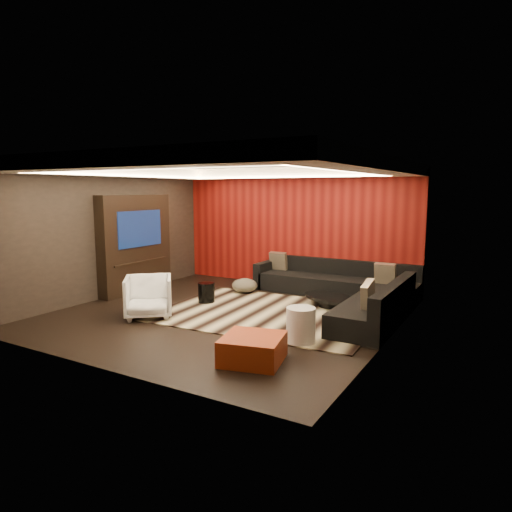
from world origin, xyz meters
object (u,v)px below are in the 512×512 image
Objects in this scene: white_side_table at (301,325)px; drum_stool at (206,292)px; sectional_sofa at (348,292)px; orange_ottoman at (253,349)px; coffee_table at (330,301)px; armchair at (148,297)px.

drum_stool is at bearing 154.30° from white_side_table.
drum_stool is 0.11× the size of sectional_sofa.
white_side_table is 1.04m from orange_ottoman.
orange_ottoman is (0.11, -3.23, 0.05)m from coffee_table.
sectional_sofa is (0.11, 3.66, 0.09)m from orange_ottoman.
coffee_table is 3.51m from armchair.
sectional_sofa is at bearing 3.46° from armchair.
drum_stool is 0.73× the size of white_side_table.
armchair is at bearing 161.24° from orange_ottoman.
coffee_table is 3.07× the size of drum_stool.
sectional_sofa is (-0.14, 2.65, -0.01)m from white_side_table.
drum_stool reaches higher than orange_ottoman.
armchair reaches higher than orange_ottoman.
coffee_table is at bearing -117.13° from sectional_sofa.
orange_ottoman is at bearing -104.29° from white_side_table.
armchair is (-2.75, 0.93, 0.21)m from orange_ottoman.
orange_ottoman is 0.94× the size of armchair.
drum_stool is (-2.35, -0.92, 0.10)m from coffee_table.
orange_ottoman is at bearing -91.75° from sectional_sofa.
white_side_table is 0.66× the size of armchair.
white_side_table is at bearing -25.70° from drum_stool.
sectional_sofa reaches higher than orange_ottoman.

